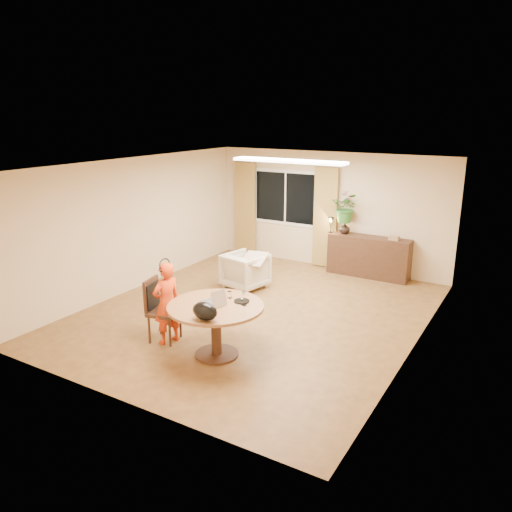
{
  "coord_description": "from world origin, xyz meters",
  "views": [
    {
      "loc": [
        4.2,
        -7.07,
        3.44
      ],
      "look_at": [
        0.13,
        -0.2,
        1.12
      ],
      "focal_mm": 35.0,
      "sensor_mm": 36.0,
      "label": 1
    }
  ],
  "objects_px": {
    "dining_chair": "(164,310)",
    "sideboard": "(369,257)",
    "armchair": "(245,271)",
    "dining_table": "(216,316)",
    "child": "(167,303)"
  },
  "relations": [
    {
      "from": "dining_chair",
      "to": "dining_table",
      "type": "bearing_deg",
      "value": -12.87
    },
    {
      "from": "dining_table",
      "to": "sideboard",
      "type": "distance_m",
      "value": 4.73
    },
    {
      "from": "dining_chair",
      "to": "armchair",
      "type": "bearing_deg",
      "value": 81.79
    },
    {
      "from": "dining_chair",
      "to": "sideboard",
      "type": "distance_m",
      "value": 4.97
    },
    {
      "from": "armchair",
      "to": "sideboard",
      "type": "xyz_separation_m",
      "value": [
        1.89,
        1.97,
        0.08
      ]
    },
    {
      "from": "armchair",
      "to": "dining_table",
      "type": "bearing_deg",
      "value": 125.53
    },
    {
      "from": "child",
      "to": "sideboard",
      "type": "height_order",
      "value": "child"
    },
    {
      "from": "dining_table",
      "to": "child",
      "type": "bearing_deg",
      "value": -178.47
    },
    {
      "from": "dining_table",
      "to": "armchair",
      "type": "xyz_separation_m",
      "value": [
        -1.18,
        2.7,
        -0.26
      ]
    },
    {
      "from": "dining_chair",
      "to": "armchair",
      "type": "height_order",
      "value": "dining_chair"
    },
    {
      "from": "child",
      "to": "sideboard",
      "type": "distance_m",
      "value": 4.97
    },
    {
      "from": "sideboard",
      "to": "armchair",
      "type": "bearing_deg",
      "value": -133.78
    },
    {
      "from": "dining_table",
      "to": "armchair",
      "type": "height_order",
      "value": "dining_table"
    },
    {
      "from": "dining_table",
      "to": "armchair",
      "type": "distance_m",
      "value": 2.96
    },
    {
      "from": "dining_table",
      "to": "sideboard",
      "type": "height_order",
      "value": "sideboard"
    }
  ]
}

